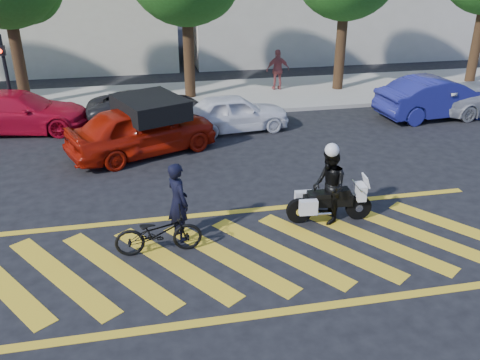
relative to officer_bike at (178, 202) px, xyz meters
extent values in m
plane|color=black|center=(1.48, -0.98, -0.89)|extent=(90.00, 90.00, 0.00)
cube|color=#9E998E|center=(1.48, 11.02, -0.81)|extent=(60.00, 5.00, 0.15)
cube|color=yellow|center=(-3.52, -0.98, -0.88)|extent=(2.43, 3.21, 0.01)
cube|color=yellow|center=(-2.42, -0.98, -0.88)|extent=(2.43, 3.21, 0.01)
cube|color=yellow|center=(-1.32, -0.98, -0.88)|extent=(2.43, 3.21, 0.01)
cube|color=yellow|center=(-0.22, -0.98, -0.88)|extent=(2.43, 3.21, 0.01)
cube|color=yellow|center=(0.88, -0.98, -0.88)|extent=(2.43, 3.21, 0.01)
cube|color=yellow|center=(1.98, -0.98, -0.88)|extent=(2.43, 3.21, 0.01)
cube|color=yellow|center=(3.08, -0.98, -0.88)|extent=(2.43, 3.21, 0.01)
cube|color=yellow|center=(4.18, -0.98, -0.88)|extent=(2.43, 3.21, 0.01)
cube|color=yellow|center=(5.28, -0.98, -0.88)|extent=(2.43, 3.21, 0.01)
cube|color=yellow|center=(6.38, -0.98, -0.88)|extent=(2.43, 3.21, 0.01)
cube|color=yellow|center=(1.48, -2.88, -0.88)|extent=(12.00, 0.20, 0.01)
cube|color=yellow|center=(1.48, 0.92, -0.88)|extent=(12.00, 0.20, 0.01)
cylinder|color=black|center=(-5.02, 11.02, 1.11)|extent=(0.44, 0.44, 4.00)
cylinder|color=black|center=(1.48, 11.02, 1.11)|extent=(0.44, 0.44, 4.00)
cylinder|color=black|center=(7.98, 11.02, 1.11)|extent=(0.44, 0.44, 4.00)
cylinder|color=black|center=(14.48, 11.02, 1.11)|extent=(0.44, 0.44, 4.00)
cylinder|color=black|center=(-5.02, 8.82, 0.71)|extent=(0.12, 0.12, 3.20)
cube|color=black|center=(-5.02, 8.62, 1.81)|extent=(0.28, 0.18, 0.32)
sphere|color=#FF260C|center=(-5.02, 8.52, 1.81)|extent=(0.14, 0.14, 0.14)
imported|color=black|center=(0.00, 0.00, 0.00)|extent=(0.65, 0.76, 1.77)
imported|color=black|center=(-0.47, -0.50, -0.42)|extent=(1.80, 0.65, 0.94)
cylinder|color=black|center=(2.78, 0.14, -0.59)|extent=(0.61, 0.17, 0.60)
cylinder|color=silver|center=(2.78, 0.14, -0.59)|extent=(0.19, 0.16, 0.18)
cylinder|color=black|center=(4.19, 0.03, -0.59)|extent=(0.61, 0.17, 0.60)
cylinder|color=silver|center=(4.19, 0.03, -0.59)|extent=(0.19, 0.16, 0.18)
cube|color=black|center=(3.44, 0.09, -0.36)|extent=(1.15, 0.32, 0.27)
cube|color=black|center=(3.71, 0.06, -0.18)|extent=(0.43, 0.30, 0.20)
cube|color=black|center=(3.21, 0.10, -0.20)|extent=(0.52, 0.35, 0.11)
cube|color=silver|center=(4.19, 0.03, -0.18)|extent=(0.23, 0.40, 0.36)
cube|color=silver|center=(2.94, 0.36, -0.39)|extent=(0.42, 0.19, 0.34)
cube|color=silver|center=(2.91, -0.11, -0.39)|extent=(0.42, 0.19, 0.34)
imported|color=black|center=(3.44, 0.08, 0.00)|extent=(0.74, 0.91, 1.78)
imported|color=#A71607|center=(-0.62, 5.25, -0.11)|extent=(4.91, 3.43, 1.55)
imported|color=red|center=(-4.72, 8.22, -0.20)|extent=(4.96, 2.52, 1.38)
imported|color=black|center=(-0.36, 8.22, -0.30)|extent=(4.29, 2.11, 1.17)
imported|color=white|center=(2.54, 6.82, -0.25)|extent=(3.89, 1.88, 1.28)
imported|color=navy|center=(10.24, 6.82, -0.13)|extent=(4.71, 2.04, 1.51)
imported|color=#9D4748|center=(5.34, 11.39, 0.12)|extent=(1.01, 0.42, 1.72)
camera|label=1|loc=(-0.62, -9.73, 4.97)|focal=38.00mm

